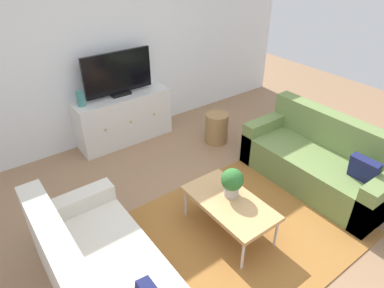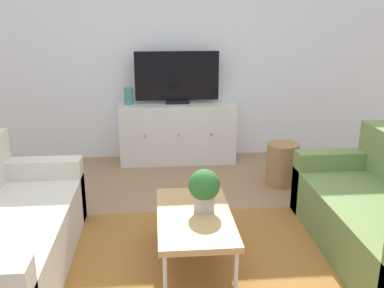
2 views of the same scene
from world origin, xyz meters
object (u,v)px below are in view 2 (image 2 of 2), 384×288
(tv_console, at_px, (178,133))
(flat_screen_tv, at_px, (177,78))
(glass_vase, at_px, (129,96))
(wicker_basket, at_px, (282,164))
(potted_plant, at_px, (204,188))
(coffee_table, at_px, (194,218))

(tv_console, distance_m, flat_screen_tv, 0.67)
(glass_vase, bearing_deg, wicker_basket, -27.69)
(tv_console, bearing_deg, glass_vase, 180.00)
(potted_plant, height_order, tv_console, tv_console)
(tv_console, height_order, flat_screen_tv, flat_screen_tv)
(glass_vase, height_order, wicker_basket, glass_vase)
(coffee_table, relative_size, potted_plant, 3.13)
(potted_plant, height_order, wicker_basket, potted_plant)
(potted_plant, xyz_separation_m, flat_screen_tv, (-0.07, 2.29, 0.46))
(coffee_table, bearing_deg, tv_console, 89.85)
(potted_plant, bearing_deg, coffee_table, -140.83)
(coffee_table, bearing_deg, wicker_basket, 53.75)
(flat_screen_tv, bearing_deg, coffee_table, -90.15)
(flat_screen_tv, bearing_deg, wicker_basket, -39.53)
(coffee_table, relative_size, flat_screen_tv, 0.98)
(tv_console, xyz_separation_m, flat_screen_tv, (-0.00, 0.02, 0.67))
(flat_screen_tv, xyz_separation_m, glass_vase, (-0.57, -0.02, -0.21))
(coffee_table, xyz_separation_m, tv_console, (0.01, 2.33, -0.01))
(coffee_table, distance_m, tv_console, 2.33)
(potted_plant, relative_size, tv_console, 0.22)
(flat_screen_tv, relative_size, glass_vase, 4.96)
(tv_console, bearing_deg, coffee_table, -90.15)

